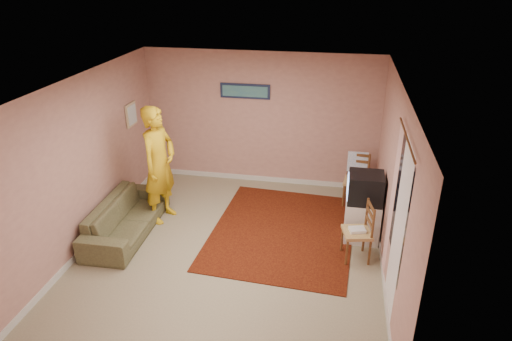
% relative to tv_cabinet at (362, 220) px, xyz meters
% --- Properties ---
extents(ground, '(5.00, 5.00, 0.00)m').
position_rel_tv_cabinet_xyz_m(ground, '(-1.95, -0.69, -0.34)').
color(ground, gray).
rests_on(ground, ground).
extents(wall_back, '(4.50, 0.02, 2.60)m').
position_rel_tv_cabinet_xyz_m(wall_back, '(-1.95, 1.81, 0.96)').
color(wall_back, tan).
rests_on(wall_back, ground).
extents(wall_front, '(4.50, 0.02, 2.60)m').
position_rel_tv_cabinet_xyz_m(wall_front, '(-1.95, -3.19, 0.96)').
color(wall_front, tan).
rests_on(wall_front, ground).
extents(wall_left, '(0.02, 5.00, 2.60)m').
position_rel_tv_cabinet_xyz_m(wall_left, '(-4.20, -0.69, 0.96)').
color(wall_left, tan).
rests_on(wall_left, ground).
extents(wall_right, '(0.02, 5.00, 2.60)m').
position_rel_tv_cabinet_xyz_m(wall_right, '(0.30, -0.69, 0.96)').
color(wall_right, tan).
rests_on(wall_right, ground).
extents(ceiling, '(4.50, 5.00, 0.02)m').
position_rel_tv_cabinet_xyz_m(ceiling, '(-1.95, -0.69, 2.26)').
color(ceiling, white).
rests_on(ceiling, wall_back).
extents(baseboard_back, '(4.50, 0.02, 0.10)m').
position_rel_tv_cabinet_xyz_m(baseboard_back, '(-1.95, 1.80, -0.29)').
color(baseboard_back, silver).
rests_on(baseboard_back, ground).
extents(baseboard_left, '(0.02, 5.00, 0.10)m').
position_rel_tv_cabinet_xyz_m(baseboard_left, '(-4.19, -0.69, -0.29)').
color(baseboard_left, silver).
rests_on(baseboard_left, ground).
extents(baseboard_right, '(0.02, 5.00, 0.10)m').
position_rel_tv_cabinet_xyz_m(baseboard_right, '(0.29, -0.69, -0.29)').
color(baseboard_right, silver).
rests_on(baseboard_right, ground).
extents(window, '(0.01, 1.10, 1.50)m').
position_rel_tv_cabinet_xyz_m(window, '(0.29, -1.59, 1.11)').
color(window, black).
rests_on(window, wall_right).
extents(curtain_sheer, '(0.01, 0.75, 2.10)m').
position_rel_tv_cabinet_xyz_m(curtain_sheer, '(0.28, -1.74, 0.91)').
color(curtain_sheer, white).
rests_on(curtain_sheer, wall_right).
extents(curtain_floral, '(0.01, 0.35, 2.10)m').
position_rel_tv_cabinet_xyz_m(curtain_floral, '(0.26, -1.04, 0.91)').
color(curtain_floral, white).
rests_on(curtain_floral, wall_right).
extents(curtain_rod, '(0.02, 1.40, 0.02)m').
position_rel_tv_cabinet_xyz_m(curtain_rod, '(0.25, -1.59, 1.98)').
color(curtain_rod, brown).
rests_on(curtain_rod, wall_right).
extents(picture_back, '(0.95, 0.04, 0.28)m').
position_rel_tv_cabinet_xyz_m(picture_back, '(-2.25, 1.78, 1.51)').
color(picture_back, '#151E3B').
rests_on(picture_back, wall_back).
extents(picture_left, '(0.04, 0.38, 0.42)m').
position_rel_tv_cabinet_xyz_m(picture_left, '(-4.17, 0.91, 1.21)').
color(picture_left, '#C7B289').
rests_on(picture_left, wall_left).
extents(area_rug, '(2.41, 2.94, 0.02)m').
position_rel_tv_cabinet_xyz_m(area_rug, '(-1.25, -0.03, -0.33)').
color(area_rug, black).
rests_on(area_rug, ground).
extents(tv_cabinet, '(0.53, 0.49, 0.68)m').
position_rel_tv_cabinet_xyz_m(tv_cabinet, '(0.00, 0.00, 0.00)').
color(tv_cabinet, silver).
rests_on(tv_cabinet, ground).
extents(crt_tv, '(0.54, 0.48, 0.46)m').
position_rel_tv_cabinet_xyz_m(crt_tv, '(-0.01, 0.00, 0.57)').
color(crt_tv, black).
rests_on(crt_tv, tv_cabinet).
extents(chair_a, '(0.48, 0.46, 0.51)m').
position_rel_tv_cabinet_xyz_m(chair_a, '(-0.09, 1.16, 0.24)').
color(chair_a, tan).
rests_on(chair_a, ground).
extents(dvd_player, '(0.34, 0.25, 0.06)m').
position_rel_tv_cabinet_xyz_m(dvd_player, '(-0.09, 1.16, 0.17)').
color(dvd_player, '#B6B6BB').
rests_on(dvd_player, chair_a).
extents(blue_throw, '(0.36, 0.04, 0.38)m').
position_rel_tv_cabinet_xyz_m(blue_throw, '(-0.09, 1.35, 0.42)').
color(blue_throw, '#8BB5E3').
rests_on(blue_throw, chair_a).
extents(chair_b, '(0.47, 0.49, 0.50)m').
position_rel_tv_cabinet_xyz_m(chair_b, '(-0.10, -0.56, 0.22)').
color(chair_b, tan).
rests_on(chair_b, ground).
extents(game_console, '(0.26, 0.22, 0.05)m').
position_rel_tv_cabinet_xyz_m(game_console, '(-0.10, -0.56, 0.15)').
color(game_console, white).
rests_on(game_console, chair_b).
extents(sofa, '(0.81, 1.97, 0.57)m').
position_rel_tv_cabinet_xyz_m(sofa, '(-3.75, -0.52, -0.05)').
color(sofa, brown).
rests_on(sofa, ground).
extents(person, '(0.65, 0.83, 2.00)m').
position_rel_tv_cabinet_xyz_m(person, '(-3.35, 0.05, 0.66)').
color(person, gold).
rests_on(person, ground).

